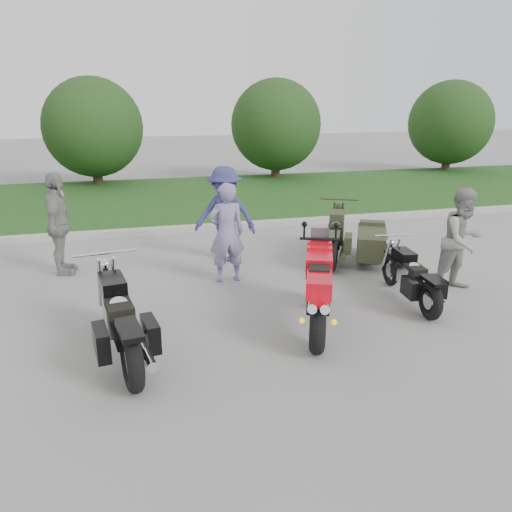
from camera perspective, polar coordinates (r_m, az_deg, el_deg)
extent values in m
plane|color=gray|center=(7.27, 2.81, -8.65)|extent=(80.00, 80.00, 0.00)
cube|color=#A4A29A|center=(12.76, -5.26, 3.28)|extent=(60.00, 0.30, 0.15)
cube|color=#2E5C1F|center=(16.78, -7.66, 6.63)|extent=(60.00, 8.00, 0.14)
cylinder|color=#3F2B1C|center=(19.91, -17.69, 9.22)|extent=(0.36, 0.36, 1.20)
sphere|color=#1C3413|center=(19.76, -18.13, 13.80)|extent=(3.60, 3.60, 3.60)
cylinder|color=#3F2B1C|center=(20.76, 2.25, 10.33)|extent=(0.36, 0.36, 1.20)
sphere|color=#1C3413|center=(20.62, 2.30, 14.75)|extent=(3.60, 3.60, 3.60)
cylinder|color=#3F2B1C|center=(24.31, 20.92, 10.27)|extent=(0.36, 0.36, 1.20)
sphere|color=#1C3413|center=(24.19, 21.34, 14.02)|extent=(3.60, 3.60, 3.60)
torus|color=black|center=(6.61, 7.03, -8.28)|extent=(0.45, 0.72, 0.69)
torus|color=black|center=(8.09, 7.08, -3.41)|extent=(0.37, 0.67, 0.66)
cube|color=black|center=(7.19, 7.14, -3.78)|extent=(0.66, 1.04, 0.39)
cube|color=red|center=(7.32, 7.23, -0.88)|extent=(0.57, 0.70, 0.29)
cube|color=red|center=(6.63, 7.21, -3.29)|extent=(0.53, 0.69, 0.24)
cube|color=black|center=(6.93, 7.24, -1.57)|extent=(0.41, 0.47, 0.11)
cube|color=red|center=(7.73, 7.22, -0.24)|extent=(0.51, 0.55, 0.44)
cylinder|color=silver|center=(6.41, 6.45, -5.72)|extent=(0.30, 0.52, 0.24)
cylinder|color=silver|center=(6.41, 7.84, -5.77)|extent=(0.30, 0.52, 0.24)
torus|color=black|center=(5.93, -13.98, -11.59)|extent=(0.30, 0.76, 0.74)
torus|color=black|center=(7.56, -16.38, -5.42)|extent=(0.24, 0.71, 0.70)
cube|color=black|center=(6.69, -15.40, -7.37)|extent=(0.44, 1.33, 0.15)
cube|color=silver|center=(6.65, -15.46, -6.69)|extent=(0.40, 0.54, 0.38)
cube|color=black|center=(6.84, -16.08, -3.29)|extent=(0.39, 0.64, 0.24)
cube|color=black|center=(6.43, -15.38, -5.65)|extent=(0.39, 0.59, 0.13)
cube|color=black|center=(5.75, -14.27, -8.16)|extent=(0.33, 0.63, 0.07)
cylinder|color=silver|center=(6.44, -13.02, -9.71)|extent=(0.29, 1.20, 0.11)
torus|color=black|center=(7.98, 19.33, -4.83)|extent=(0.21, 0.62, 0.60)
torus|color=black|center=(9.21, 15.13, -1.56)|extent=(0.16, 0.58, 0.57)
cube|color=black|center=(8.56, 17.12, -2.58)|extent=(0.30, 1.08, 0.12)
cube|color=silver|center=(8.54, 17.16, -2.13)|extent=(0.31, 0.43, 0.31)
cube|color=black|center=(8.69, 16.56, 0.00)|extent=(0.30, 0.51, 0.20)
cube|color=black|center=(8.37, 17.65, -1.40)|extent=(0.29, 0.47, 0.11)
cube|color=black|center=(7.87, 19.56, -2.67)|extent=(0.24, 0.51, 0.05)
cylinder|color=silver|center=(8.42, 18.93, -4.02)|extent=(0.19, 0.98, 0.09)
torus|color=black|center=(9.69, 8.74, 0.23)|extent=(0.48, 0.71, 0.71)
torus|color=black|center=(11.35, 9.30, 2.66)|extent=(0.41, 0.65, 0.67)
cube|color=black|center=(10.49, 9.07, 2.04)|extent=(0.77, 1.22, 0.15)
cube|color=#31361F|center=(10.47, 9.09, 2.48)|extent=(0.49, 0.56, 0.37)
cube|color=#31361F|center=(10.70, 9.27, 4.41)|extent=(0.52, 0.64, 0.23)
cube|color=black|center=(10.27, 9.09, 3.27)|extent=(0.50, 0.60, 0.13)
cube|color=#31361F|center=(9.58, 8.85, 2.38)|extent=(0.46, 0.62, 0.06)
cylinder|color=#31361F|center=(10.17, 9.97, 0.64)|extent=(0.61, 1.07, 0.10)
cube|color=#31361F|center=(10.39, 13.06, 1.52)|extent=(1.12, 1.47, 0.47)
torus|color=black|center=(10.43, 14.44, 0.77)|extent=(0.38, 0.58, 0.58)
imported|color=gray|center=(8.95, -3.38, 2.65)|extent=(0.68, 0.47, 1.82)
imported|color=gray|center=(9.20, 22.53, 1.68)|extent=(1.00, 0.86, 1.80)
imported|color=navy|center=(10.12, -3.57, 4.75)|extent=(1.44, 1.18, 1.94)
imported|color=gray|center=(10.01, -21.65, 3.38)|extent=(0.54, 1.16, 1.93)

